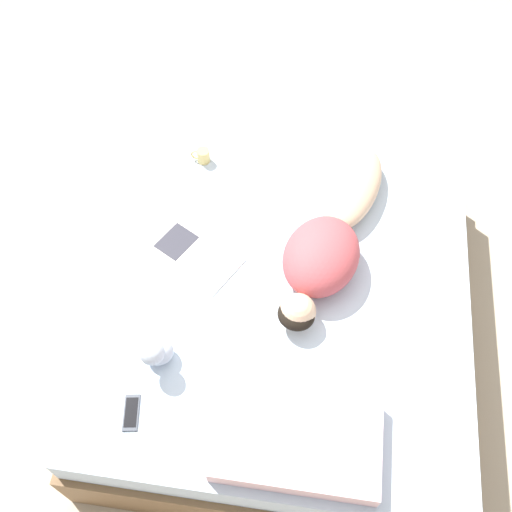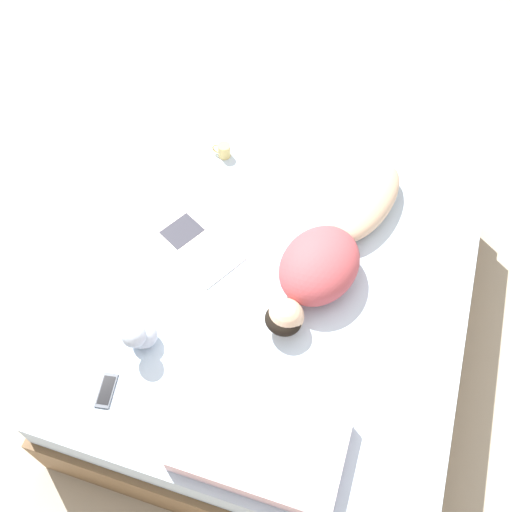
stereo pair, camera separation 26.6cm
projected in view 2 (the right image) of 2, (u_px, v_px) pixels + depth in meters
ground_plane at (281, 331)px, 3.41m from camera, size 12.00×12.00×0.00m
bed at (283, 308)px, 3.18m from camera, size 1.83×2.17×0.57m
person at (333, 247)px, 2.93m from camera, size 0.57×1.21×0.24m
open_magazine at (196, 245)px, 3.05m from camera, size 0.54×0.46×0.01m
coffee_mug at (224, 150)px, 3.35m from camera, size 0.11×0.07×0.08m
cell_phone at (106, 390)px, 2.63m from camera, size 0.09×0.17×0.01m
plush_toy at (139, 335)px, 2.67m from camera, size 0.14×0.17×0.21m
pillow at (261, 443)px, 2.46m from camera, size 0.68×0.42×0.10m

